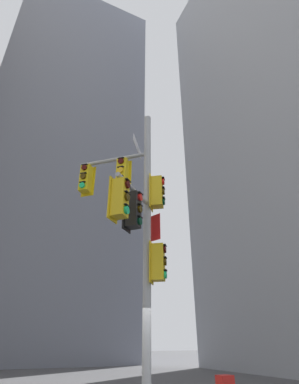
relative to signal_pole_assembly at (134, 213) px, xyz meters
The scene contains 2 objects.
building_mid_block 32.64m from the signal_pole_assembly, 89.82° to the left, with size 16.78×16.78×46.97m, color slate.
signal_pole_assembly is the anchor object (origin of this frame).
Camera 1 is at (-3.37, -7.40, 1.71)m, focal length 27.26 mm.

